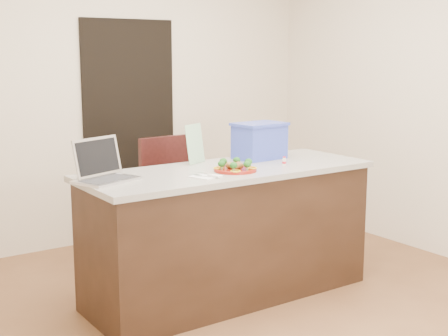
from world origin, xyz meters
TOP-DOWN VIEW (x-y plane):
  - ground at (0.00, 0.00)m, footprint 4.00×4.00m
  - room_shell at (0.00, 0.00)m, footprint 4.00×4.00m
  - doorway at (0.10, 1.98)m, footprint 0.90×0.02m
  - island at (0.00, 0.25)m, footprint 2.06×0.76m
  - plate at (-0.03, 0.13)m, footprint 0.29×0.29m
  - meatballs at (-0.03, 0.13)m, footprint 0.11×0.11m
  - broccoli at (-0.03, 0.13)m, footprint 0.24×0.24m
  - pepper_rings at (-0.03, 0.13)m, footprint 0.26×0.26m
  - napkin at (-0.30, 0.08)m, footprint 0.20×0.20m
  - fork at (-0.32, 0.09)m, footprint 0.09×0.16m
  - knife at (-0.27, 0.06)m, footprint 0.04×0.21m
  - yogurt_bottle at (0.39, 0.12)m, footprint 0.03×0.03m
  - laptop at (-0.88, 0.36)m, footprint 0.43×0.40m
  - leaflet at (-0.09, 0.54)m, footprint 0.20×0.12m
  - blue_box at (0.42, 0.44)m, footprint 0.39×0.30m
  - chair at (-0.00, 1.03)m, footprint 0.50×0.50m

SIDE VIEW (x-z plane):
  - ground at x=0.00m, z-range 0.00..0.00m
  - island at x=0.00m, z-range 0.00..0.92m
  - chair at x=0.00m, z-range 0.07..1.11m
  - napkin at x=-0.30m, z-range 0.92..0.93m
  - fork at x=-0.32m, z-range 0.93..0.93m
  - knife at x=-0.27m, z-range 0.93..0.93m
  - plate at x=-0.03m, z-range 0.92..0.94m
  - pepper_rings at x=-0.03m, z-range 0.94..0.95m
  - yogurt_bottle at x=0.39m, z-range 0.91..0.98m
  - meatballs at x=-0.03m, z-range 0.94..0.98m
  - broccoli at x=-0.03m, z-range 0.96..1.00m
  - laptop at x=-0.88m, z-range 0.86..1.12m
  - doorway at x=0.10m, z-range 0.00..2.00m
  - blue_box at x=0.42m, z-range 0.92..1.19m
  - leaflet at x=-0.09m, z-range 0.92..1.20m
  - room_shell at x=0.00m, z-range -0.38..3.62m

